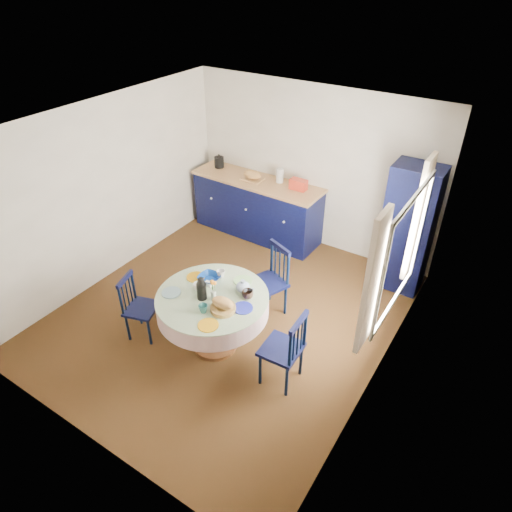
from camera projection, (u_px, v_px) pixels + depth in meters
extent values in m
plane|color=black|center=(228.00, 313.00, 6.05)|extent=(4.50, 4.50, 0.00)
plane|color=white|center=(220.00, 128.00, 4.66)|extent=(4.50, 4.50, 0.00)
cube|color=white|center=(312.00, 168.00, 6.92)|extent=(4.00, 0.02, 2.50)
cube|color=white|center=(107.00, 192.00, 6.25)|extent=(0.02, 4.50, 2.50)
cube|color=white|center=(390.00, 290.00, 4.46)|extent=(0.02, 4.50, 2.50)
plane|color=white|center=(404.00, 254.00, 4.53)|extent=(0.00, 1.20, 1.20)
cube|color=beige|center=(372.00, 284.00, 4.05)|extent=(0.05, 0.34, 1.45)
cube|color=beige|center=(418.00, 219.00, 5.02)|extent=(0.05, 0.34, 1.45)
cube|color=black|center=(257.00, 208.00, 7.52)|extent=(2.15, 0.69, 0.94)
cube|color=tan|center=(257.00, 181.00, 7.24)|extent=(2.21, 0.73, 0.04)
cube|color=#A72918|center=(298.00, 185.00, 6.89)|extent=(0.26, 0.15, 0.16)
cube|color=tan|center=(252.00, 179.00, 7.23)|extent=(0.35, 0.25, 0.02)
ellipsoid|color=#B87747|center=(252.00, 174.00, 7.19)|extent=(0.31, 0.20, 0.13)
cylinder|color=silver|center=(280.00, 176.00, 7.10)|extent=(0.12, 0.12, 0.22)
cube|color=black|center=(408.00, 229.00, 6.09)|extent=(0.63, 0.45, 1.81)
cylinder|color=white|center=(386.00, 226.00, 5.99)|extent=(0.04, 0.02, 0.04)
cylinder|color=white|center=(379.00, 260.00, 6.29)|extent=(0.04, 0.02, 0.04)
cylinder|color=brown|center=(215.00, 344.00, 5.54)|extent=(0.53, 0.53, 0.05)
cylinder|color=brown|center=(214.00, 322.00, 5.34)|extent=(0.11, 0.11, 0.70)
cylinder|color=brown|center=(212.00, 298.00, 5.14)|extent=(1.22, 1.22, 0.03)
cylinder|color=silver|center=(213.00, 305.00, 5.19)|extent=(1.28, 1.28, 0.22)
cylinder|color=silver|center=(212.00, 297.00, 5.13)|extent=(1.28, 1.28, 0.01)
cylinder|color=#7DA3AB|center=(171.00, 293.00, 5.17)|extent=(0.22, 0.22, 0.01)
cylinder|color=#CB860B|center=(208.00, 325.00, 4.72)|extent=(0.22, 0.22, 0.01)
cylinder|color=navy|center=(243.00, 308.00, 4.95)|extent=(0.22, 0.22, 0.01)
cylinder|color=#8EC575|center=(243.00, 281.00, 5.36)|extent=(0.22, 0.22, 0.01)
cylinder|color=#CB860B|center=(196.00, 277.00, 5.41)|extent=(0.22, 0.22, 0.01)
cylinder|color=#A47E41|center=(223.00, 309.00, 4.91)|extent=(0.28, 0.28, 0.05)
ellipsoid|color=#B87747|center=(223.00, 303.00, 4.87)|extent=(0.26, 0.16, 0.11)
cube|color=silver|center=(209.00, 284.00, 5.28)|extent=(0.10, 0.07, 0.04)
cylinder|color=black|center=(149.00, 332.00, 5.48)|extent=(0.03, 0.03, 0.38)
cylinder|color=black|center=(160.00, 316.00, 5.72)|extent=(0.03, 0.03, 0.38)
cylinder|color=black|center=(128.00, 328.00, 5.54)|extent=(0.03, 0.03, 0.38)
cylinder|color=black|center=(140.00, 312.00, 5.79)|extent=(0.03, 0.03, 0.38)
cube|color=black|center=(142.00, 309.00, 5.52)|extent=(0.45, 0.47, 0.04)
cylinder|color=black|center=(121.00, 300.00, 5.31)|extent=(0.03, 0.03, 0.43)
cylinder|color=black|center=(133.00, 285.00, 5.55)|extent=(0.03, 0.03, 0.43)
cube|color=black|center=(124.00, 279.00, 5.32)|extent=(0.13, 0.34, 0.05)
cylinder|color=black|center=(124.00, 298.00, 5.38)|extent=(0.02, 0.02, 0.36)
cylinder|color=black|center=(127.00, 294.00, 5.44)|extent=(0.02, 0.02, 0.36)
cylinder|color=black|center=(131.00, 290.00, 5.51)|extent=(0.02, 0.02, 0.36)
cylinder|color=black|center=(249.00, 295.00, 6.02)|extent=(0.04, 0.04, 0.44)
cylinder|color=black|center=(265.00, 309.00, 5.78)|extent=(0.04, 0.04, 0.44)
cylinder|color=black|center=(270.00, 287.00, 6.17)|extent=(0.04, 0.04, 0.44)
cylinder|color=black|center=(285.00, 300.00, 5.93)|extent=(0.04, 0.04, 0.44)
cube|color=black|center=(268.00, 283.00, 5.84)|extent=(0.56, 0.55, 0.04)
cylinder|color=black|center=(272.00, 256.00, 5.91)|extent=(0.04, 0.04, 0.49)
cylinder|color=black|center=(288.00, 269.00, 5.67)|extent=(0.04, 0.04, 0.49)
cube|color=black|center=(280.00, 248.00, 5.66)|extent=(0.38, 0.19, 0.06)
cylinder|color=black|center=(275.00, 261.00, 5.86)|extent=(0.02, 0.02, 0.41)
cylinder|color=black|center=(280.00, 264.00, 5.80)|extent=(0.02, 0.02, 0.41)
cylinder|color=black|center=(284.00, 267.00, 5.74)|extent=(0.02, 0.02, 0.41)
cylinder|color=black|center=(275.00, 349.00, 5.21)|extent=(0.04, 0.04, 0.44)
cylinder|color=black|center=(260.00, 369.00, 4.96)|extent=(0.04, 0.04, 0.44)
cylinder|color=black|center=(301.00, 360.00, 5.07)|extent=(0.04, 0.04, 0.44)
cylinder|color=black|center=(287.00, 381.00, 4.83)|extent=(0.04, 0.04, 0.44)
cube|color=black|center=(281.00, 349.00, 4.89)|extent=(0.42, 0.44, 0.04)
cylinder|color=black|center=(305.00, 329.00, 4.80)|extent=(0.04, 0.04, 0.49)
cylinder|color=black|center=(290.00, 349.00, 4.55)|extent=(0.04, 0.04, 0.49)
cube|color=black|center=(299.00, 322.00, 4.55)|extent=(0.06, 0.39, 0.06)
cylinder|color=black|center=(302.00, 335.00, 4.75)|extent=(0.02, 0.02, 0.41)
cylinder|color=black|center=(298.00, 340.00, 4.68)|extent=(0.02, 0.02, 0.41)
cylinder|color=black|center=(294.00, 346.00, 4.62)|extent=(0.02, 0.02, 0.41)
imported|color=silver|center=(198.00, 287.00, 5.19)|extent=(0.12, 0.12, 0.10)
imported|color=#2B6868|center=(203.00, 309.00, 4.87)|extent=(0.10, 0.10, 0.10)
imported|color=black|center=(248.00, 294.00, 5.07)|extent=(0.13, 0.13, 0.10)
imported|color=silver|center=(221.00, 274.00, 5.39)|extent=(0.10, 0.10, 0.10)
imported|color=navy|center=(209.00, 278.00, 5.36)|extent=(0.25, 0.25, 0.06)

